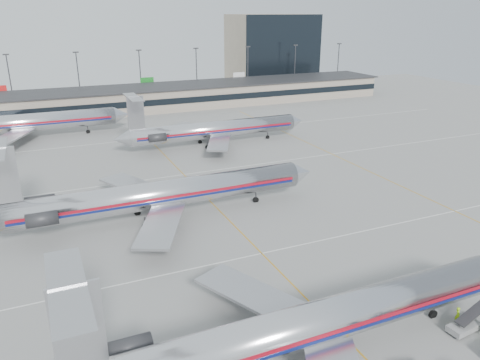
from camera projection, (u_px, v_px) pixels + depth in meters
ground at (307, 300)px, 45.14m from camera, size 260.00×260.00×0.00m
apron_markings at (262, 253)px, 53.74m from camera, size 160.00×0.15×0.02m
terminal at (120, 100)px, 128.35m from camera, size 162.00×17.00×6.25m
light_mast_row at (110, 74)px, 138.56m from camera, size 163.60×0.40×15.28m
distant_building at (271, 50)px, 174.45m from camera, size 30.00×20.00×25.00m
jet_foreground at (303, 326)px, 36.22m from camera, size 43.15×25.41×11.29m
jet_second_row at (155, 195)px, 61.35m from camera, size 46.14×27.17×12.08m
jet_third_row at (212, 130)px, 95.83m from camera, size 41.36×25.44×11.31m
jet_back_row at (16, 123)px, 99.55m from camera, size 46.10×28.36×12.61m
belt_loader at (468, 323)px, 40.68m from camera, size 4.72×1.80×2.46m
ramp_worker_near at (458, 315)px, 41.46m from camera, size 0.63×0.72×1.67m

